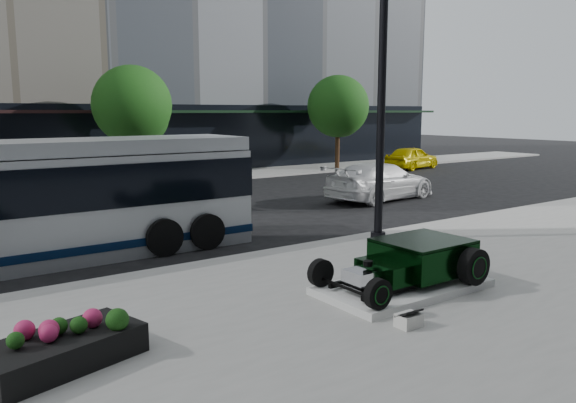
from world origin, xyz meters
TOP-DOWN VIEW (x-y plane):
  - ground at (0.00, 0.00)m, footprint 120.00×120.00m
  - sidewalk_far at (0.00, 14.00)m, footprint 70.00×4.00m
  - street_trees at (1.15, 13.07)m, footprint 29.80×3.80m
  - display_plinth at (-0.75, -6.35)m, footprint 3.40×1.80m
  - hot_rod at (-0.42, -6.35)m, footprint 3.22×2.00m
  - info_plaque at (-2.08, -7.73)m, footprint 0.41×0.31m
  - lamppost at (2.09, -2.76)m, footprint 0.41×0.41m
  - flower_planter at (-7.06, -5.92)m, footprint 2.33×1.59m
  - transit_bus at (-6.71, 0.62)m, footprint 12.12×2.88m
  - white_sedan at (7.61, 2.74)m, footprint 5.55×2.83m
  - yellow_taxi at (18.16, 10.63)m, footprint 4.47×2.45m

SIDE VIEW (x-z plane):
  - ground at x=0.00m, z-range 0.00..0.00m
  - sidewalk_far at x=0.00m, z-range 0.00..0.12m
  - display_plinth at x=-0.75m, z-range 0.12..0.27m
  - info_plaque at x=-2.08m, z-range 0.09..0.40m
  - flower_planter at x=-7.06m, z-range 0.03..0.72m
  - hot_rod at x=-0.42m, z-range 0.29..1.10m
  - yellow_taxi at x=18.16m, z-range 0.00..1.44m
  - white_sedan at x=7.61m, z-range 0.00..1.54m
  - transit_bus at x=-6.71m, z-range 0.02..2.95m
  - lamppost at x=2.09m, z-range -0.16..7.23m
  - street_trees at x=1.15m, z-range 0.92..6.62m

